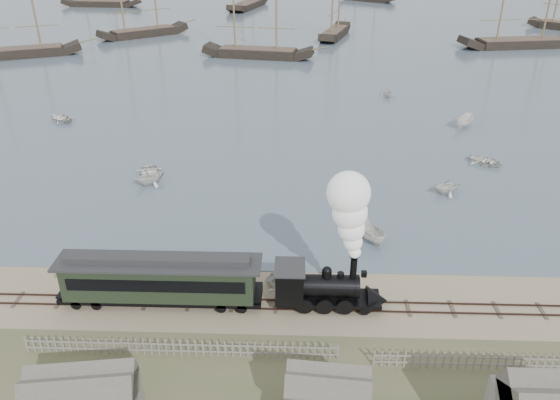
{
  "coord_description": "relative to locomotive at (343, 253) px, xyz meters",
  "views": [
    {
      "loc": [
        0.29,
        -31.86,
        23.59
      ],
      "look_at": [
        -1.04,
        7.01,
        3.5
      ],
      "focal_mm": 35.0,
      "sensor_mm": 36.0,
      "label": 1
    }
  ],
  "objects": [
    {
      "name": "schooner_2",
      "position": [
        -10.87,
        74.85,
        5.66
      ],
      "size": [
        21.51,
        8.28,
        20.0
      ],
      "primitive_type": null,
      "rotation": [
        0.0,
        0.0,
        -0.17
      ],
      "color": "black",
      "rests_on": "harbor_water"
    },
    {
      "name": "rowboat_7",
      "position": [
        10.17,
        49.58,
        -3.63
      ],
      "size": [
        2.99,
        2.68,
        1.41
      ],
      "primitive_type": "imported",
      "rotation": [
        0.0,
        0.0,
        0.15
      ],
      "color": "silver",
      "rests_on": "harbor_water"
    },
    {
      "name": "picket_fence_west",
      "position": [
        -9.85,
        -5.0,
        -4.4
      ],
      "size": [
        19.0,
        0.1,
        1.2
      ],
      "primitive_type": null,
      "color": "slate",
      "rests_on": "ground"
    },
    {
      "name": "rowboat_5",
      "position": [
        18.08,
        36.87,
        -3.59
      ],
      "size": [
        3.87,
        3.7,
        1.5
      ],
      "primitive_type": "imported",
      "rotation": [
        0.0,
        0.0,
        2.41
      ],
      "color": "silver",
      "rests_on": "harbor_water"
    },
    {
      "name": "ground",
      "position": [
        -3.35,
        2.0,
        -4.4
      ],
      "size": [
        600.0,
        600.0,
        0.0
      ],
      "primitive_type": "plane",
      "color": "tan",
      "rests_on": "ground"
    },
    {
      "name": "picket_fence_east",
      "position": [
        9.15,
        -5.5,
        -4.4
      ],
      "size": [
        15.0,
        0.1,
        1.2
      ],
      "primitive_type": null,
      "color": "slate",
      "rests_on": "ground"
    },
    {
      "name": "rowboat_2",
      "position": [
        2.93,
        8.73,
        -3.6
      ],
      "size": [
        4.1,
        2.96,
        1.49
      ],
      "primitive_type": "imported",
      "rotation": [
        0.0,
        0.0,
        3.59
      ],
      "color": "silver",
      "rests_on": "harbor_water"
    },
    {
      "name": "rowboat_0",
      "position": [
        -18.2,
        20.47,
        -3.93
      ],
      "size": [
        4.59,
        3.8,
        0.82
      ],
      "primitive_type": "imported",
      "rotation": [
        0.0,
        0.0,
        0.27
      ],
      "color": "silver",
      "rests_on": "harbor_water"
    },
    {
      "name": "beached_dinghy",
      "position": [
        -3.37,
        1.97,
        -4.02
      ],
      "size": [
        3.85,
        4.37,
        0.75
      ],
      "primitive_type": "imported",
      "rotation": [
        0.0,
        0.0,
        1.15
      ],
      "color": "silver",
      "rests_on": "ground"
    },
    {
      "name": "rowboat_1",
      "position": [
        -17.71,
        18.73,
        -3.48
      ],
      "size": [
        4.18,
        4.27,
        1.71
      ],
      "primitive_type": "imported",
      "rotation": [
        0.0,
        0.0,
        2.2
      ],
      "color": "silver",
      "rests_on": "harbor_water"
    },
    {
      "name": "rowboat_3",
      "position": [
        17.24,
        24.82,
        -3.96
      ],
      "size": [
        4.22,
        4.48,
        0.75
      ],
      "primitive_type": "imported",
      "rotation": [
        0.0,
        0.0,
        0.96
      ],
      "color": "silver",
      "rests_on": "harbor_water"
    },
    {
      "name": "passenger_coach",
      "position": [
        -12.18,
        0.0,
        -2.29
      ],
      "size": [
        13.73,
        2.65,
        3.33
      ],
      "color": "black",
      "rests_on": "ground"
    },
    {
      "name": "rail_track",
      "position": [
        -3.35,
        0.0,
        -4.36
      ],
      "size": [
        120.0,
        1.8,
        0.16
      ],
      "color": "#33221C",
      "rests_on": "ground"
    },
    {
      "name": "schooner_0",
      "position": [
        -56.22,
        73.68,
        5.66
      ],
      "size": [
        22.31,
        13.4,
        20.0
      ],
      "primitive_type": null,
      "rotation": [
        0.0,
        0.0,
        0.41
      ],
      "color": "black",
      "rests_on": "harbor_water"
    },
    {
      "name": "rowboat_4",
      "position": [
        11.36,
        17.68,
        -3.57
      ],
      "size": [
        3.35,
        3.59,
        1.54
      ],
      "primitive_type": "imported",
      "rotation": [
        0.0,
        0.0,
        5.06
      ],
      "color": "silver",
      "rests_on": "harbor_water"
    },
    {
      "name": "locomotive",
      "position": [
        0.0,
        0.0,
        0.0
      ],
      "size": [
        7.65,
        2.86,
        9.54
      ],
      "color": "black",
      "rests_on": "ground"
    },
    {
      "name": "rowboat_6",
      "position": [
        -34.09,
        37.32,
        -3.94
      ],
      "size": [
        4.47,
        4.73,
        0.8
      ],
      "primitive_type": "imported",
      "rotation": [
        0.0,
        0.0,
        4.1
      ],
      "color": "silver",
      "rests_on": "harbor_water"
    }
  ]
}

